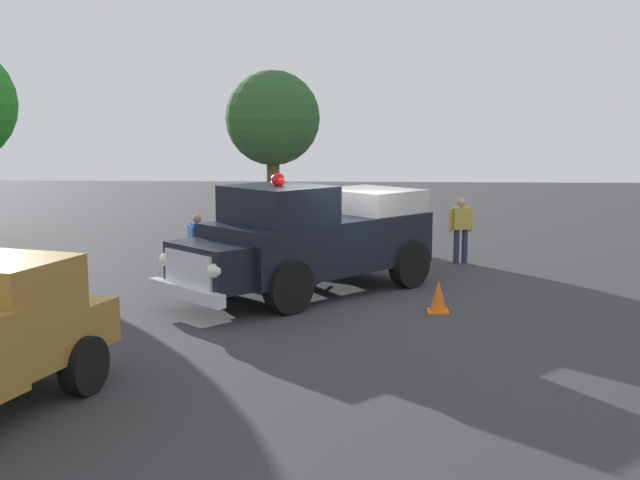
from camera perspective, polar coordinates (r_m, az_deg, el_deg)
ground_plane at (r=16.67m, az=1.58°, el=-4.05°), size 60.00×60.00×0.00m
vintage_fire_truck at (r=16.76m, az=-0.58°, el=0.19°), size 5.79×5.70×2.59m
classic_hot_rod at (r=22.53m, az=-0.78°, el=1.23°), size 4.68×3.85×1.46m
lawn_chair_near_truck at (r=20.28m, az=-8.84°, el=-0.16°), size 0.66×0.66×1.02m
lawn_chair_by_car at (r=19.14m, az=-3.29°, el=-0.60°), size 0.60×0.61×1.02m
lawn_chair_spare at (r=25.61m, az=-0.60°, el=1.78°), size 0.61×0.62×1.02m
spectator_seated at (r=20.30m, az=-8.49°, el=0.17°), size 0.57×0.64×1.29m
spectator_standing at (r=20.61m, az=10.00°, el=1.01°), size 0.33×0.65×1.68m
oak_tree_left at (r=27.00m, az=-3.39°, el=8.59°), size 3.15×3.15×5.24m
traffic_cone at (r=15.44m, az=8.42°, el=-4.01°), size 0.40×0.40×0.64m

